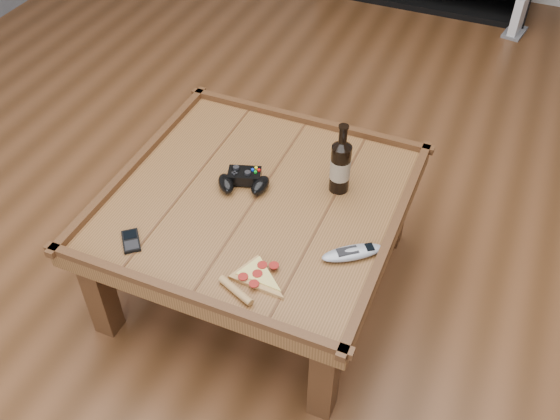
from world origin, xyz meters
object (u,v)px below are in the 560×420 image
at_px(coffee_table, 257,210).
at_px(pizza_slice, 254,278).
at_px(smartphone, 131,241).
at_px(remote_control, 352,253).
at_px(game_console, 519,16).
at_px(game_controller, 244,181).
at_px(beer_bottle, 341,165).

xyz_separation_m(coffee_table, pizza_slice, (0.15, -0.34, 0.07)).
xyz_separation_m(pizza_slice, smartphone, (-0.43, -0.01, -0.00)).
xyz_separation_m(remote_control, game_console, (0.26, 2.61, -0.35)).
height_order(coffee_table, remote_control, remote_control).
xyz_separation_m(coffee_table, remote_control, (0.39, -0.13, 0.07)).
xyz_separation_m(smartphone, game_console, (0.94, 2.83, -0.34)).
bearing_deg(coffee_table, remote_control, -18.32).
height_order(smartphone, game_console, smartphone).
height_order(coffee_table, game_controller, game_controller).
bearing_deg(game_controller, remote_control, -38.32).
height_order(pizza_slice, game_console, pizza_slice).
xyz_separation_m(beer_bottle, pizza_slice, (-0.10, -0.50, -0.10)).
relative_size(smartphone, remote_control, 0.55).
height_order(game_controller, pizza_slice, game_controller).
bearing_deg(coffee_table, game_console, 75.21).
relative_size(beer_bottle, game_console, 1.07).
bearing_deg(smartphone, beer_bottle, 4.38).
xyz_separation_m(coffee_table, smartphone, (-0.28, -0.35, 0.07)).
bearing_deg(game_controller, beer_bottle, 2.53).
height_order(pizza_slice, smartphone, pizza_slice).
bearing_deg(game_controller, game_console, 55.32).
height_order(beer_bottle, remote_control, beer_bottle).
height_order(game_controller, smartphone, game_controller).
bearing_deg(game_console, coffee_table, -94.58).
xyz_separation_m(beer_bottle, game_console, (0.41, 2.32, -0.44)).
bearing_deg(smartphone, remote_control, -21.11).
relative_size(pizza_slice, remote_control, 1.39).
distance_m(game_controller, remote_control, 0.49).
distance_m(coffee_table, pizza_slice, 0.38).
relative_size(coffee_table, game_controller, 5.24).
distance_m(game_controller, pizza_slice, 0.44).
bearing_deg(beer_bottle, pizza_slice, -101.35).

